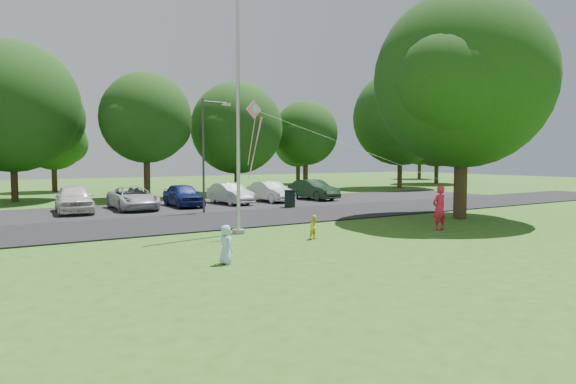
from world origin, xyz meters
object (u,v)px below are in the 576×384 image
street_lamp (207,145)px  child_yellow (315,227)px  child_blue (226,245)px  woman (439,208)px  flagpole (238,124)px  kite (259,122)px  big_tree (463,83)px  trash_can (290,199)px

street_lamp → child_yellow: size_ratio=6.82×
child_blue → woman: bearing=-85.2°
flagpole → woman: size_ratio=5.59×
flagpole → kite: flagpole is taller
street_lamp → kite: street_lamp is taller
street_lamp → woman: (5.36, -10.63, -2.65)m
big_tree → child_yellow: (-9.23, -1.18, -5.92)m
flagpole → child_yellow: flagpole is taller
child_blue → kite: 6.30m
flagpole → child_blue: flagpole is taller
child_blue → flagpole: bearing=-33.0°
child_yellow → kite: kite is taller
kite → trash_can: bearing=45.9°
trash_can → big_tree: 11.11m
big_tree → kite: 10.75m
child_yellow → child_blue: bearing=-163.7°
big_tree → child_blue: size_ratio=9.84×
street_lamp → child_blue: size_ratio=5.45×
big_tree → child_yellow: 11.03m
flagpole → kite: bearing=-64.1°
child_blue → kite: kite is taller
trash_can → child_yellow: bearing=-117.8°
street_lamp → woman: 12.20m
child_blue → trash_can: bearing=-41.7°
street_lamp → kite: 8.14m
street_lamp → big_tree: 12.83m
child_blue → big_tree: bearing=-78.9°
trash_can → kite: kite is taller
street_lamp → trash_can: (5.01, -0.07, -3.02)m
flagpole → street_lamp: bearing=75.7°
flagpole → woman: 8.63m
trash_can → woman: bearing=-88.1°
big_tree → woman: 6.93m
woman → street_lamp: bearing=-62.6°
flagpole → trash_can: size_ratio=9.62×
trash_can → child_yellow: size_ratio=1.20×
trash_can → woman: 10.57m
trash_can → child_blue: (-9.64, -11.88, 0.02)m
woman → kite: 7.99m
flagpole → kite: (0.41, -0.86, 0.05)m
woman → child_yellow: woman is taller
woman → child_yellow: 5.56m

